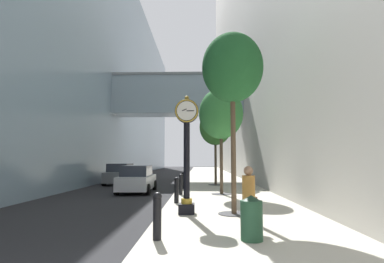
{
  "coord_description": "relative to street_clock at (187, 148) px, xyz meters",
  "views": [
    {
      "loc": [
        1.44,
        -3.66,
        2.04
      ],
      "look_at": [
        0.84,
        21.19,
        4.26
      ],
      "focal_mm": 28.98,
      "sensor_mm": 36.0,
      "label": 1
    }
  ],
  "objects": [
    {
      "name": "bollard_third",
      "position": [
        -0.55,
        2.66,
        -1.71
      ],
      "size": [
        0.21,
        0.21,
        1.11
      ],
      "color": "black",
      "rests_on": "sidewalk_right"
    },
    {
      "name": "car_grey_near",
      "position": [
        -5.91,
        14.04,
        -1.61
      ],
      "size": [
        2.11,
        4.06,
        1.69
      ],
      "color": "slate",
      "rests_on": "ground"
    },
    {
      "name": "bollard_fifth",
      "position": [
        -0.55,
        8.82,
        -1.71
      ],
      "size": [
        0.21,
        0.21,
        1.11
      ],
      "color": "black",
      "rests_on": "sidewalk_right"
    },
    {
      "name": "trash_bin",
      "position": [
        1.68,
        -3.5,
        -1.75
      ],
      "size": [
        0.53,
        0.53,
        1.05
      ],
      "color": "#234C33",
      "rests_on": "sidewalk_right"
    },
    {
      "name": "car_silver_mid",
      "position": [
        -3.41,
        8.22,
        -1.63
      ],
      "size": [
        2.06,
        4.38,
        1.65
      ],
      "color": "#B7BABF",
      "rests_on": "ground"
    },
    {
      "name": "street_tree_mid_near",
      "position": [
        1.65,
        6.09,
        2.11
      ],
      "size": [
        2.45,
        2.45,
        5.83
      ],
      "color": "#333335",
      "rests_on": "sidewalk_right"
    },
    {
      "name": "building_block_left",
      "position": [
        -12.27,
        22.66,
        9.62
      ],
      "size": [
        21.77,
        80.0,
        24.16
      ],
      "color": "#849EB2",
      "rests_on": "ground"
    },
    {
      "name": "ground_plane",
      "position": [
        -0.98,
        19.69,
        -2.43
      ],
      "size": [
        110.0,
        110.0,
        0.0
      ],
      "primitive_type": "plane",
      "color": "#262628",
      "rests_on": "ground"
    },
    {
      "name": "sidewalk_right",
      "position": [
        1.81,
        22.69,
        -2.36
      ],
      "size": [
        5.58,
        80.0,
        0.14
      ],
      "primitive_type": "cube",
      "color": "beige",
      "rests_on": "ground"
    },
    {
      "name": "street_tree_near",
      "position": [
        1.65,
        -0.01,
        2.86
      ],
      "size": [
        2.2,
        2.2,
        6.46
      ],
      "color": "#333335",
      "rests_on": "sidewalk_right"
    },
    {
      "name": "pedestrian_walking",
      "position": [
        1.76,
        -2.65,
        -1.38
      ],
      "size": [
        0.5,
        0.52,
        1.72
      ],
      "color": "#23232D",
      "rests_on": "sidewalk_right"
    },
    {
      "name": "street_clock",
      "position": [
        0.0,
        0.0,
        0.0
      ],
      "size": [
        0.84,
        0.55,
        4.18
      ],
      "color": "black",
      "rests_on": "sidewalk_right"
    },
    {
      "name": "street_tree_mid_far",
      "position": [
        1.65,
        12.18,
        2.0
      ],
      "size": [
        2.39,
        2.39,
        5.69
      ],
      "color": "#333335",
      "rests_on": "sidewalk_right"
    },
    {
      "name": "bollard_nearest",
      "position": [
        -0.55,
        -3.51,
        -1.71
      ],
      "size": [
        0.21,
        0.21,
        1.11
      ],
      "color": "black",
      "rests_on": "sidewalk_right"
    },
    {
      "name": "bollard_fourth",
      "position": [
        -0.55,
        5.74,
        -1.71
      ],
      "size": [
        0.21,
        0.21,
        1.11
      ],
      "color": "black",
      "rests_on": "sidewalk_right"
    }
  ]
}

